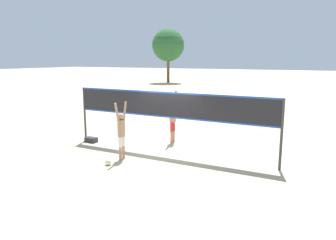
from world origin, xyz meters
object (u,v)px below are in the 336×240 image
object	(u,v)px
volleyball_net	(168,108)
tree_left_cluster	(168,45)
player_blocker	(173,116)
volleyball	(108,162)
player_spiker	(121,129)
gear_bag	(91,140)

from	to	relation	value
volleyball_net	tree_left_cluster	xyz separation A→B (m)	(-17.92, 33.59, 3.83)
player_blocker	tree_left_cluster	distance (m)	36.69
volleyball	player_blocker	bearing A→B (deg)	81.95
player_blocker	volleyball	distance (m)	4.03
volleyball_net	player_spiker	size ratio (longest dim) A/B	4.00
player_spiker	gear_bag	size ratio (longest dim) A/B	3.94
volleyball	gear_bag	bearing A→B (deg)	140.84
player_spiker	player_blocker	size ratio (longest dim) A/B	0.94
gear_bag	player_blocker	bearing A→B (deg)	27.31
player_spiker	player_blocker	world-z (taller)	player_blocker
tree_left_cluster	volleyball_net	bearing A→B (deg)	-61.92
player_spiker	gear_bag	xyz separation A→B (m)	(-2.69, 1.38, -1.01)
player_blocker	gear_bag	size ratio (longest dim) A/B	4.20
player_spiker	volleyball	bearing A→B (deg)	179.08
tree_left_cluster	gear_bag	bearing A→B (deg)	-67.29
player_spiker	volleyball	distance (m)	1.28
volleyball_net	tree_left_cluster	size ratio (longest dim) A/B	1.06
volleyball_net	volleyball	bearing A→B (deg)	-116.66
volleyball_net	gear_bag	world-z (taller)	volleyball_net
gear_bag	player_spiker	bearing A→B (deg)	-27.24
volleyball_net	player_blocker	world-z (taller)	volleyball_net
player_blocker	volleyball	size ratio (longest dim) A/B	9.97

